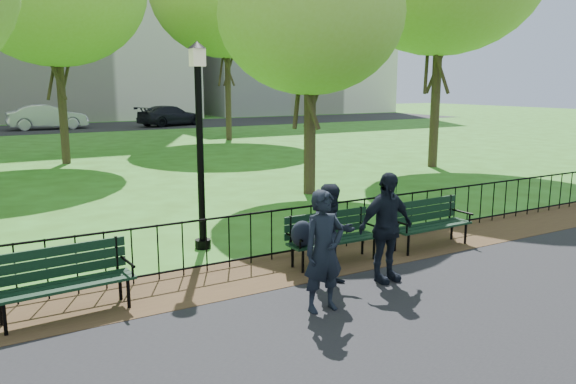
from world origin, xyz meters
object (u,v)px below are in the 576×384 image
tree_near_e (311,15)px  sedan_silver (47,117)px  park_bench_main (318,233)px  person_mid (332,235)px  person_right (386,227)px  park_bench_left_a (63,274)px  person_left (324,251)px  sedan_dark (170,116)px  park_bench_right_a (428,218)px  lamppost (200,139)px

tree_near_e → sedan_silver: size_ratio=1.39×
sedan_silver → park_bench_main: bearing=179.7°
tree_near_e → person_mid: bearing=-119.7°
park_bench_main → tree_near_e: size_ratio=0.25×
park_bench_main → person_right: size_ratio=1.01×
park_bench_left_a → tree_near_e: tree_near_e is taller
park_bench_main → person_left: (-0.95, -1.58, 0.25)m
park_bench_left_a → sedan_silver: 33.29m
park_bench_left_a → tree_near_e: 10.07m
sedan_silver → person_left: bearing=178.2°
park_bench_main → sedan_silver: bearing=90.4°
tree_near_e → sedan_dark: tree_near_e is taller
park_bench_left_a → sedan_dark: (12.23, 32.04, 0.16)m
person_left → sedan_dark: person_left is taller
person_right → sedan_silver: bearing=89.3°
park_bench_right_a → person_mid: person_mid is taller
person_left → person_mid: 0.99m
park_bench_left_a → person_left: 3.44m
park_bench_left_a → person_left: person_left is taller
lamppost → tree_near_e: bearing=37.5°
park_bench_left_a → person_left: bearing=-31.9°
park_bench_left_a → lamppost: 3.67m
park_bench_main → person_mid: person_mid is taller
tree_near_e → sedan_silver: (-3.21, 27.56, -3.97)m
tree_near_e → person_left: size_ratio=4.20×
person_left → sedan_silver: person_left is taller
person_mid → sedan_silver: (0.41, 33.90, 0.04)m
lamppost → person_right: size_ratio=2.20×
park_bench_left_a → lamppost: bearing=31.7°
tree_near_e → sedan_dark: 27.32m
person_right → sedan_silver: size_ratio=0.34×
person_mid → lamppost: bearing=112.5°
park_bench_right_a → lamppost: bearing=149.6°
person_mid → sedan_dark: size_ratio=0.31×
park_bench_left_a → person_mid: person_mid is taller
person_left → sedan_dark: (9.19, 33.64, -0.10)m
park_bench_main → lamppost: size_ratio=0.46×
lamppost → sedan_dark: 31.57m
lamppost → tree_near_e: (4.58, 3.52, 2.77)m
park_bench_main → sedan_silver: (0.11, 33.07, 0.25)m
park_bench_right_a → sedan_silver: bearing=92.5°
park_bench_main → park_bench_left_a: bearing=-179.8°
park_bench_left_a → park_bench_main: bearing=-4.4°
park_bench_right_a → person_left: size_ratio=1.04×
park_bench_left_a → lamppost: size_ratio=0.48×
person_left → person_right: (1.46, 0.48, 0.03)m
park_bench_left_a → sedan_silver: sedan_silver is taller
person_right → person_mid: bearing=160.3°
person_left → person_mid: person_left is taller
person_left → sedan_dark: size_ratio=0.33×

